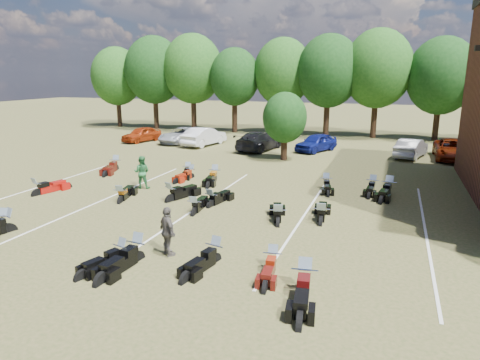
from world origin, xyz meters
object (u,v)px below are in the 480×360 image
at_px(motorcycle_3, 137,261).
at_px(motorcycle_14, 116,170).
at_px(person_green, 142,172).
at_px(car_4, 316,143).
at_px(motorcycle_0, 9,232).
at_px(person_grey, 168,231).
at_px(motorcycle_7, 38,195).
at_px(car_0, 142,134).

bearing_deg(motorcycle_3, motorcycle_14, 132.21).
height_order(person_green, motorcycle_14, person_green).
bearing_deg(car_4, motorcycle_3, -70.90).
relative_size(car_4, person_green, 2.34).
height_order(person_green, motorcycle_0, person_green).
distance_m(person_green, motorcycle_3, 9.76).
bearing_deg(motorcycle_14, person_green, -53.52).
bearing_deg(motorcycle_3, person_grey, 48.92).
xyz_separation_m(person_grey, motorcycle_7, (-10.17, 4.41, -0.88)).
xyz_separation_m(car_0, person_grey, (15.05, -22.06, 0.19)).
bearing_deg(person_green, motorcycle_7, 20.27).
height_order(person_green, motorcycle_3, person_green).
xyz_separation_m(motorcycle_3, motorcycle_7, (-9.39, 5.19, 0.00)).
relative_size(car_4, motorcycle_14, 1.72).
bearing_deg(motorcycle_0, motorcycle_7, 140.10).
bearing_deg(person_green, car_0, -72.86).
distance_m(motorcycle_3, motorcycle_7, 10.73).
distance_m(car_4, motorcycle_3, 23.30).
bearing_deg(motorcycle_7, person_grey, 170.47).
bearing_deg(car_0, motorcycle_0, -56.32).
bearing_deg(motorcycle_3, person_green, 125.17).
bearing_deg(person_green, motorcycle_0, 64.57).
bearing_deg(person_grey, motorcycle_14, -11.77).
xyz_separation_m(person_grey, motorcycle_0, (-7.18, -0.15, -0.88)).
distance_m(car_4, motorcycle_14, 16.07).
bearing_deg(car_0, motorcycle_14, -51.34).
height_order(car_4, motorcycle_7, car_4).
height_order(car_4, motorcycle_14, car_4).
relative_size(person_grey, motorcycle_7, 0.74).
distance_m(person_grey, motorcycle_0, 7.23).
bearing_deg(person_green, car_4, -130.54).
height_order(car_4, person_green, person_green).
height_order(person_green, person_grey, person_green).
bearing_deg(car_4, person_grey, -69.09).
bearing_deg(motorcycle_7, person_green, -130.49).
relative_size(car_4, motorcycle_7, 1.78).
relative_size(motorcycle_3, motorcycle_7, 1.02).
xyz_separation_m(person_green, person_grey, (5.81, -7.54, -0.02)).
distance_m(person_grey, motorcycle_3, 1.41).
bearing_deg(motorcycle_0, car_0, 126.34).
relative_size(car_0, motorcycle_3, 1.67).
distance_m(car_4, person_grey, 22.46).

